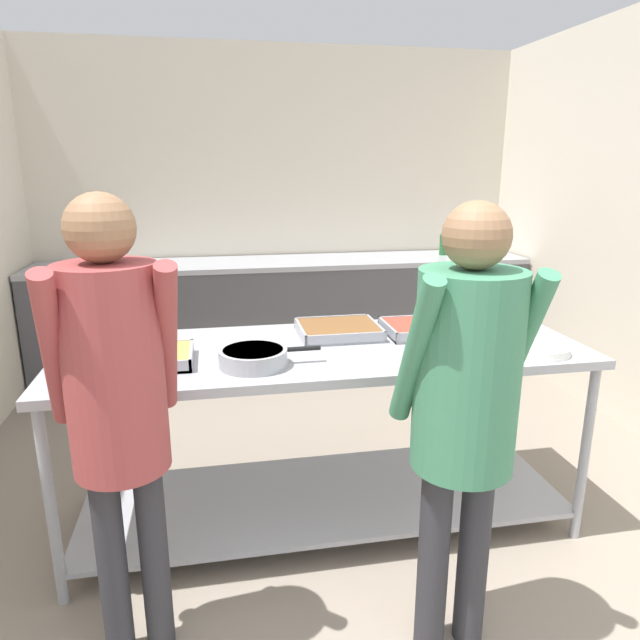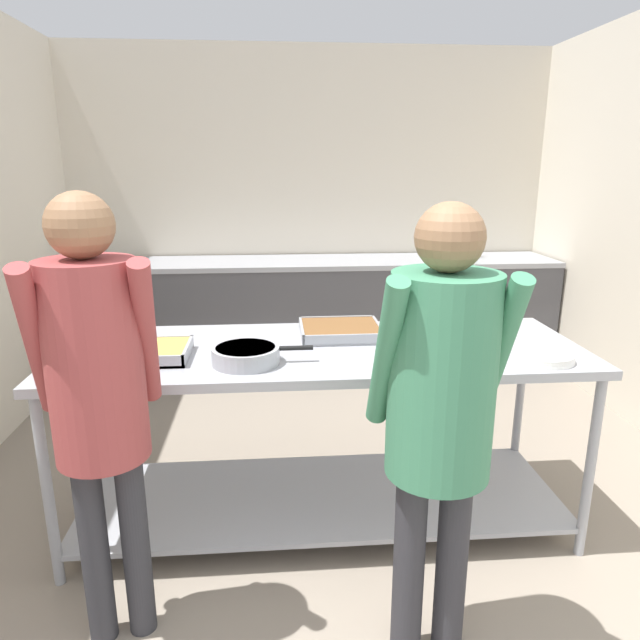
{
  "view_description": "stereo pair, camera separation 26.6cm",
  "coord_description": "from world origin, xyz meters",
  "px_view_note": "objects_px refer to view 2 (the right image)",
  "views": [
    {
      "loc": [
        -0.59,
        -0.82,
        1.69
      ],
      "look_at": [
        -0.12,
        1.7,
        0.99
      ],
      "focal_mm": 32.0,
      "sensor_mm": 36.0,
      "label": 1
    },
    {
      "loc": [
        -0.33,
        -0.86,
        1.69
      ],
      "look_at": [
        -0.12,
        1.7,
        0.99
      ],
      "focal_mm": 32.0,
      "sensor_mm": 36.0,
      "label": 2
    }
  ],
  "objects_px": {
    "serving_tray_roast": "(340,331)",
    "serving_tray_vegetables": "(432,332)",
    "plate_stack": "(543,357)",
    "guest_serving_left": "(440,396)",
    "guest_serving_right": "(97,379)",
    "water_bottle": "(475,243)",
    "serving_tray_greens": "(134,353)",
    "sauce_pan": "(246,354)"
  },
  "relations": [
    {
      "from": "plate_stack",
      "to": "guest_serving_right",
      "type": "bearing_deg",
      "value": -167.31
    },
    {
      "from": "guest_serving_left",
      "to": "guest_serving_right",
      "type": "xyz_separation_m",
      "value": [
        -1.1,
        0.17,
        0.03
      ]
    },
    {
      "from": "plate_stack",
      "to": "guest_serving_left",
      "type": "distance_m",
      "value": 0.83
    },
    {
      "from": "serving_tray_roast",
      "to": "plate_stack",
      "type": "distance_m",
      "value": 0.92
    },
    {
      "from": "serving_tray_greens",
      "to": "water_bottle",
      "type": "distance_m",
      "value": 3.34
    },
    {
      "from": "guest_serving_left",
      "to": "water_bottle",
      "type": "xyz_separation_m",
      "value": [
        1.21,
        3.12,
        0.05
      ]
    },
    {
      "from": "sauce_pan",
      "to": "guest_serving_right",
      "type": "xyz_separation_m",
      "value": [
        -0.47,
        -0.46,
        0.08
      ]
    },
    {
      "from": "plate_stack",
      "to": "water_bottle",
      "type": "distance_m",
      "value": 2.64
    },
    {
      "from": "serving_tray_roast",
      "to": "serving_tray_vegetables",
      "type": "bearing_deg",
      "value": -6.36
    },
    {
      "from": "guest_serving_left",
      "to": "water_bottle",
      "type": "height_order",
      "value": "guest_serving_left"
    },
    {
      "from": "serving_tray_vegetables",
      "to": "sauce_pan",
      "type": "bearing_deg",
      "value": -160.48
    },
    {
      "from": "serving_tray_roast",
      "to": "plate_stack",
      "type": "relative_size",
      "value": 1.54
    },
    {
      "from": "serving_tray_vegetables",
      "to": "guest_serving_right",
      "type": "relative_size",
      "value": 0.26
    },
    {
      "from": "water_bottle",
      "to": "serving_tray_vegetables",
      "type": "bearing_deg",
      "value": -114.06
    },
    {
      "from": "sauce_pan",
      "to": "water_bottle",
      "type": "distance_m",
      "value": 3.11
    },
    {
      "from": "serving_tray_roast",
      "to": "serving_tray_vegetables",
      "type": "relative_size",
      "value": 0.9
    },
    {
      "from": "serving_tray_vegetables",
      "to": "guest_serving_left",
      "type": "xyz_separation_m",
      "value": [
        -0.24,
        -0.94,
        0.07
      ]
    },
    {
      "from": "plate_stack",
      "to": "guest_serving_right",
      "type": "height_order",
      "value": "guest_serving_right"
    },
    {
      "from": "guest_serving_right",
      "to": "serving_tray_roast",
      "type": "bearing_deg",
      "value": 42.1
    },
    {
      "from": "serving_tray_greens",
      "to": "serving_tray_vegetables",
      "type": "relative_size",
      "value": 1.08
    },
    {
      "from": "serving_tray_vegetables",
      "to": "guest_serving_right",
      "type": "bearing_deg",
      "value": -150.29
    },
    {
      "from": "serving_tray_roast",
      "to": "guest_serving_left",
      "type": "bearing_deg",
      "value": -78.38
    },
    {
      "from": "serving_tray_greens",
      "to": "guest_serving_right",
      "type": "relative_size",
      "value": 0.29
    },
    {
      "from": "plate_stack",
      "to": "guest_serving_right",
      "type": "distance_m",
      "value": 1.76
    },
    {
      "from": "serving_tray_roast",
      "to": "water_bottle",
      "type": "distance_m",
      "value": 2.57
    },
    {
      "from": "serving_tray_vegetables",
      "to": "plate_stack",
      "type": "relative_size",
      "value": 1.7
    },
    {
      "from": "serving_tray_greens",
      "to": "sauce_pan",
      "type": "height_order",
      "value": "sauce_pan"
    },
    {
      "from": "sauce_pan",
      "to": "serving_tray_roast",
      "type": "bearing_deg",
      "value": 39.51
    },
    {
      "from": "serving_tray_greens",
      "to": "guest_serving_left",
      "type": "height_order",
      "value": "guest_serving_left"
    },
    {
      "from": "plate_stack",
      "to": "water_bottle",
      "type": "xyz_separation_m",
      "value": [
        0.6,
        2.57,
        0.13
      ]
    },
    {
      "from": "serving_tray_roast",
      "to": "water_bottle",
      "type": "relative_size",
      "value": 1.49
    },
    {
      "from": "sauce_pan",
      "to": "serving_tray_greens",
      "type": "bearing_deg",
      "value": 168.04
    },
    {
      "from": "serving_tray_greens",
      "to": "guest_serving_left",
      "type": "xyz_separation_m",
      "value": [
        1.12,
        -0.73,
        0.07
      ]
    },
    {
      "from": "serving_tray_vegetables",
      "to": "plate_stack",
      "type": "xyz_separation_m",
      "value": [
        0.37,
        -0.38,
        -0.01
      ]
    },
    {
      "from": "serving_tray_vegetables",
      "to": "guest_serving_right",
      "type": "distance_m",
      "value": 1.55
    },
    {
      "from": "sauce_pan",
      "to": "plate_stack",
      "type": "height_order",
      "value": "sauce_pan"
    },
    {
      "from": "guest_serving_right",
      "to": "water_bottle",
      "type": "relative_size",
      "value": 6.27
    },
    {
      "from": "serving_tray_vegetables",
      "to": "guest_serving_left",
      "type": "distance_m",
      "value": 0.97
    },
    {
      "from": "serving_tray_vegetables",
      "to": "water_bottle",
      "type": "distance_m",
      "value": 2.4
    },
    {
      "from": "serving_tray_roast",
      "to": "serving_tray_greens",
      "type": "bearing_deg",
      "value": -164.22
    },
    {
      "from": "sauce_pan",
      "to": "serving_tray_vegetables",
      "type": "height_order",
      "value": "sauce_pan"
    },
    {
      "from": "guest_serving_left",
      "to": "plate_stack",
      "type": "bearing_deg",
      "value": 42.35
    }
  ]
}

